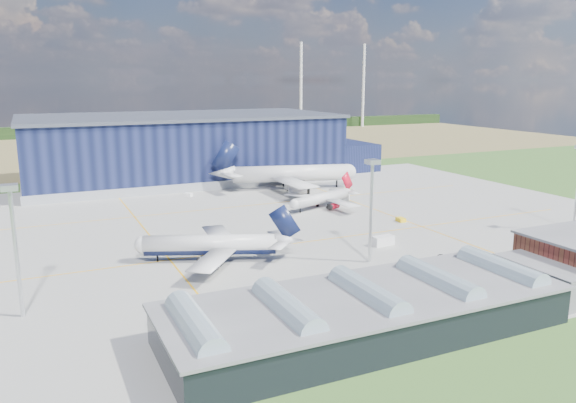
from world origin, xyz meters
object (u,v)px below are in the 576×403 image
at_px(airliner_red, 321,193).
at_px(car_a, 556,261).
at_px(airliner_widebody, 292,165).
at_px(gse_van_b, 343,197).
at_px(gse_cart_b, 188,195).
at_px(gse_tug_c, 346,190).
at_px(light_mast_west, 14,229).
at_px(gse_tug_b, 401,220).
at_px(airliner_navy, 210,234).
at_px(gse_tug_a, 359,276).
at_px(light_mast_center, 372,194).
at_px(car_b, 443,258).
at_px(gse_van_a, 383,241).
at_px(hangar, 188,150).

relative_size(airliner_red, car_a, 9.07).
distance_m(airliner_widebody, gse_van_b, 27.63).
bearing_deg(gse_cart_b, gse_van_b, -70.15).
bearing_deg(gse_tug_c, light_mast_west, -152.06).
bearing_deg(gse_tug_b, car_a, -75.17).
xyz_separation_m(airliner_navy, airliner_red, (47.29, 36.40, -1.22)).
bearing_deg(gse_tug_a, light_mast_west, 152.37).
relative_size(airliner_navy, gse_tug_c, 11.95).
distance_m(gse_van_b, gse_tug_c, 14.45).
bearing_deg(airliner_widebody, car_a, -65.82).
relative_size(gse_van_b, gse_cart_b, 1.57).
bearing_deg(airliner_widebody, light_mast_center, -88.58).
distance_m(gse_van_b, car_b, 66.78).
bearing_deg(gse_van_a, airliner_navy, 77.70).
relative_size(hangar, light_mast_center, 6.30).
height_order(gse_tug_a, gse_tug_b, gse_tug_a).
relative_size(gse_tug_a, gse_cart_b, 1.12).
relative_size(airliner_navy, gse_van_b, 8.49).
distance_m(car_a, car_b, 24.59).
height_order(light_mast_west, gse_van_b, light_mast_west).
relative_size(hangar, gse_tug_a, 45.47).
distance_m(light_mast_west, airliner_navy, 42.32).
bearing_deg(gse_cart_b, gse_tug_c, -55.36).
relative_size(airliner_red, gse_tug_b, 10.78).
relative_size(airliner_widebody, car_a, 16.56).
distance_m(gse_tug_a, gse_van_a, 25.65).
height_order(gse_van_a, gse_van_b, gse_van_a).
relative_size(light_mast_center, airliner_widebody, 0.42).
xyz_separation_m(gse_van_b, gse_cart_b, (-45.73, 28.02, -0.41)).
bearing_deg(gse_tug_a, car_a, -31.50).
distance_m(airliner_navy, car_a, 76.85).
bearing_deg(car_b, gse_cart_b, 16.95).
bearing_deg(light_mast_center, light_mast_west, 180.00).
xyz_separation_m(airliner_navy, airliner_widebody, (52.67, 69.40, 2.85)).
bearing_deg(gse_van_b, gse_tug_b, -138.95).
height_order(airliner_red, gse_van_a, airliner_red).
xyz_separation_m(light_mast_center, gse_tug_c, (36.41, 71.32, -14.74)).
bearing_deg(airliner_widebody, gse_tug_c, -26.17).
bearing_deg(car_b, gse_van_b, -13.36).
bearing_deg(gse_tug_c, airliner_widebody, 132.71).
relative_size(light_mast_west, car_a, 6.89).
xyz_separation_m(gse_tug_b, gse_van_b, (-0.02, 32.52, 0.41)).
bearing_deg(gse_tug_c, car_a, -95.45).
xyz_separation_m(airliner_red, gse_tug_c, (20.90, 19.32, -4.24)).
xyz_separation_m(gse_cart_b, car_b, (33.28, -93.63, 0.05)).
relative_size(gse_tug_a, car_b, 0.79).
height_order(light_mast_west, airliner_navy, light_mast_west).
relative_size(gse_tug_c, gse_cart_b, 1.11).
distance_m(light_mast_west, gse_van_a, 81.88).
xyz_separation_m(gse_tug_c, gse_cart_b, (-54.10, 16.23, -0.08)).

